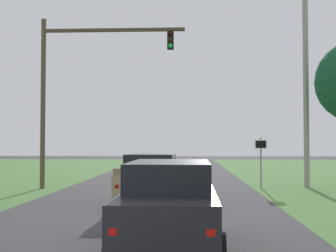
{
  "coord_description": "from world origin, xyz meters",
  "views": [
    {
      "loc": [
        1.53,
        -6.18,
        2.3
      ],
      "look_at": [
        0.54,
        15.12,
        3.08
      ],
      "focal_mm": 48.32,
      "sensor_mm": 36.0,
      "label": 1
    }
  ],
  "objects_px": {
    "red_suv_near": "(169,204)",
    "traffic_light": "(78,77)",
    "pickup_truck_lead": "(151,178)",
    "keep_moving_sign": "(261,156)",
    "utility_pole_right": "(306,92)"
  },
  "relations": [
    {
      "from": "red_suv_near",
      "to": "keep_moving_sign",
      "type": "xyz_separation_m",
      "value": [
        4.04,
        13.38,
        0.64
      ]
    },
    {
      "from": "keep_moving_sign",
      "to": "utility_pole_right",
      "type": "bearing_deg",
      "value": 11.62
    },
    {
      "from": "traffic_light",
      "to": "pickup_truck_lead",
      "type": "bearing_deg",
      "value": -51.49
    },
    {
      "from": "red_suv_near",
      "to": "pickup_truck_lead",
      "type": "distance_m",
      "value": 7.52
    },
    {
      "from": "pickup_truck_lead",
      "to": "traffic_light",
      "type": "relative_size",
      "value": 0.63
    },
    {
      "from": "pickup_truck_lead",
      "to": "keep_moving_sign",
      "type": "bearing_deg",
      "value": 49.57
    },
    {
      "from": "traffic_light",
      "to": "utility_pole_right",
      "type": "relative_size",
      "value": 0.87
    },
    {
      "from": "red_suv_near",
      "to": "keep_moving_sign",
      "type": "distance_m",
      "value": 13.99
    },
    {
      "from": "red_suv_near",
      "to": "pickup_truck_lead",
      "type": "height_order",
      "value": "red_suv_near"
    },
    {
      "from": "pickup_truck_lead",
      "to": "traffic_light",
      "type": "distance_m",
      "value": 8.1
    },
    {
      "from": "keep_moving_sign",
      "to": "red_suv_near",
      "type": "bearing_deg",
      "value": -106.8
    },
    {
      "from": "traffic_light",
      "to": "utility_pole_right",
      "type": "height_order",
      "value": "utility_pole_right"
    },
    {
      "from": "red_suv_near",
      "to": "traffic_light",
      "type": "xyz_separation_m",
      "value": [
        -5.16,
        12.67,
        4.56
      ]
    },
    {
      "from": "keep_moving_sign",
      "to": "traffic_light",
      "type": "bearing_deg",
      "value": -175.61
    },
    {
      "from": "red_suv_near",
      "to": "utility_pole_right",
      "type": "distance_m",
      "value": 15.78
    }
  ]
}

